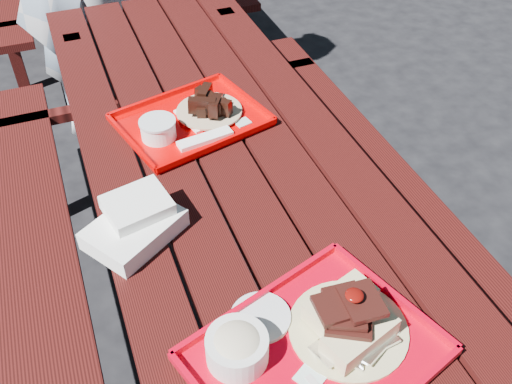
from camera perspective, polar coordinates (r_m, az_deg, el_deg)
ground at (r=2.09m, az=-1.53°, el=-14.22°), size 60.00×60.00×0.00m
picnic_table_near at (r=1.65m, az=-1.88°, el=-3.41°), size 1.41×2.40×0.75m
near_tray at (r=1.14m, az=5.25°, el=-14.59°), size 0.54×0.47×0.14m
far_tray at (r=1.70m, az=-6.59°, el=7.22°), size 0.47×0.40×0.07m
white_cloth at (r=1.37m, az=-11.97°, el=-3.01°), size 0.26×0.24×0.09m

